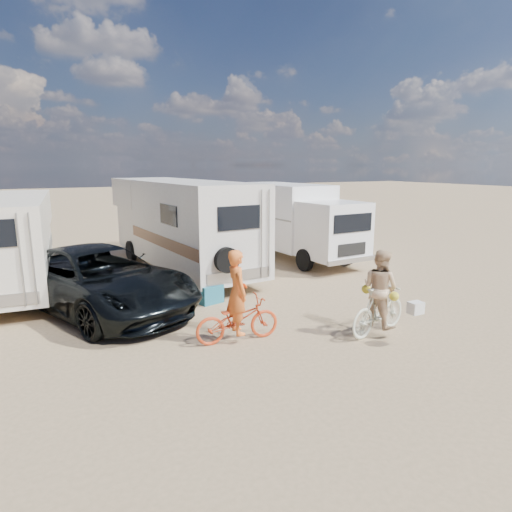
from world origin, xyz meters
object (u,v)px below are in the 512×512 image
bike_woman (379,310)px  bike_parked (326,252)px  rv_main (180,226)px  crate (230,278)px  rider_woman (380,296)px  cooler (210,294)px  bike_man (238,319)px  dark_suv (99,280)px  box_truck (295,222)px  rider_man (237,300)px  rv_left (7,244)px

bike_woman → bike_parked: (2.87, 5.87, -0.03)m
rv_main → crate: bearing=-78.0°
rv_main → rider_woman: bearing=-80.4°
bike_woman → bike_parked: bike_woman is taller
rv_main → cooler: (-0.46, -3.92, -1.29)m
bike_man → dark_suv: bearing=38.9°
box_truck → rider_man: size_ratio=3.63×
bike_woman → rider_man: size_ratio=1.01×
rv_main → crate: rv_main is taller
rider_woman → cooler: size_ratio=2.70×
bike_parked → rider_woman: bearing=-173.1°
rider_man → bike_parked: size_ratio=0.92×
bike_woman → cooler: size_ratio=2.85×
dark_suv → rider_man: 4.04m
rider_woman → bike_parked: 6.54m
box_truck → rider_woman: size_ratio=3.81×
rv_left → rider_man: bearing=-53.1°
rv_main → box_truck: rv_main is taller
rider_man → rider_woman: rider_man is taller
box_truck → bike_woman: size_ratio=3.61×
rv_main → rv_left: size_ratio=1.12×
rv_left → cooler: bearing=-35.8°
rv_main → rider_man: bearing=-102.8°
rv_left → dark_suv: 3.88m
rv_left → rider_man: 7.89m
rv_left → bike_woman: bearing=-42.8°
box_truck → rider_woman: bearing=-112.4°
box_truck → bike_woman: bearing=-112.4°
rider_woman → cooler: 4.48m
bike_woman → rider_woman: 0.31m
box_truck → cooler: box_truck is taller
rider_woman → box_truck: bearing=-31.3°
bike_man → bike_woman: size_ratio=1.01×
cooler → bike_woman: bearing=-70.1°
rider_man → rider_woman: 3.06m
rider_woman → bike_parked: size_ratio=0.88×
bike_woman → rider_woman: bearing=-0.0°
cooler → bike_man: bearing=-112.7°
dark_suv → rider_woman: (5.15, -4.34, 0.04)m
cooler → rv_left: bearing=126.5°
bike_woman → rv_left: bearing=31.1°
rider_man → bike_woman: bearing=-104.2°
dark_suv → box_truck: bearing=-1.2°
rv_left → bike_man: size_ratio=4.04×
rv_left → crate: rv_left is taller
bike_man → bike_woman: bike_woman is taller
dark_suv → rider_woman: bearing=-63.8°
rider_man → box_truck: bearing=-35.0°
rider_man → cooler: rider_man is taller
rider_man → bike_parked: rider_man is taller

